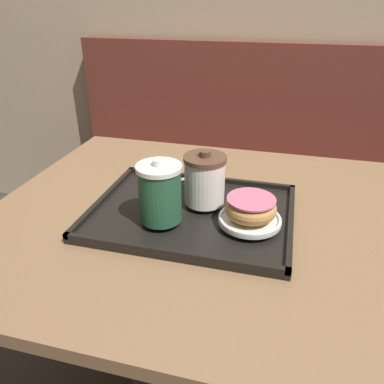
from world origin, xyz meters
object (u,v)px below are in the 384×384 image
at_px(coffee_cup_front, 160,192).
at_px(spoon, 185,178).
at_px(coffee_cup_rear, 205,179).
at_px(donut_chocolate_glazed, 251,207).

relative_size(coffee_cup_front, spoon, 1.14).
relative_size(coffee_cup_rear, spoon, 1.05).
bearing_deg(donut_chocolate_glazed, spoon, 138.92).
height_order(donut_chocolate_glazed, spoon, donut_chocolate_glazed).
bearing_deg(coffee_cup_rear, spoon, 126.51).
height_order(coffee_cup_front, donut_chocolate_glazed, coffee_cup_front).
height_order(coffee_cup_rear, spoon, coffee_cup_rear).
xyz_separation_m(coffee_cup_front, spoon, (-0.00, 0.21, -0.06)).
height_order(coffee_cup_front, spoon, coffee_cup_front).
relative_size(coffee_cup_front, donut_chocolate_glazed, 1.27).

